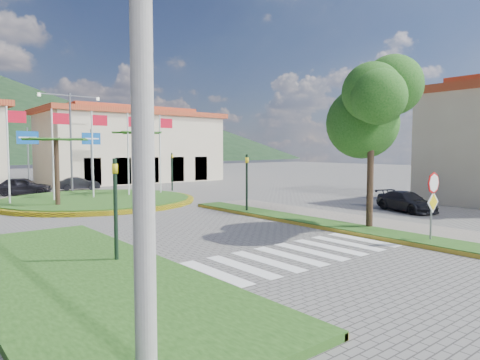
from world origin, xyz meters
TOP-DOWN VIEW (x-y plane):
  - ground at (0.00, 0.00)m, footprint 160.00×160.00m
  - sidewalk_right at (6.00, 2.00)m, footprint 4.00×28.00m
  - verge_right at (4.80, 2.00)m, footprint 1.60×28.00m
  - median_left at (-6.50, 6.00)m, footprint 5.00×14.00m
  - crosswalk at (0.00, 4.00)m, footprint 8.00×3.00m
  - roundabout_island at (0.00, 22.00)m, footprint 12.70×12.70m
  - stop_sign at (4.90, 1.96)m, footprint 0.80×0.11m
  - deciduous_tree at (5.50, 5.00)m, footprint 3.60×3.60m
  - utility_pole at (-7.50, 0.00)m, footprint 0.32×0.32m
  - traffic_light_left at (-5.20, 6.50)m, footprint 0.15×0.18m
  - traffic_light_right at (4.50, 12.00)m, footprint 0.15×0.18m
  - traffic_light_far at (8.00, 26.00)m, footprint 0.18×0.15m
  - direction_sign_west at (-2.00, 30.97)m, footprint 1.60×0.14m
  - direction_sign_east at (3.00, 30.97)m, footprint 1.60×0.14m
  - street_lamp_centre at (1.00, 30.00)m, footprint 4.80×0.16m
  - building_right at (10.00, 38.00)m, footprint 19.08×9.54m
  - hill_far_east at (70.00, 135.00)m, footprint 120.00×120.00m
  - car_dark_a at (-2.68, 30.00)m, footprint 4.36×2.99m
  - car_dark_b at (2.00, 31.35)m, footprint 3.55×1.98m
  - car_side_right at (12.00, 7.00)m, footprint 2.68×4.13m

SIDE VIEW (x-z plane):
  - ground at x=0.00m, z-range 0.00..0.00m
  - crosswalk at x=0.00m, z-range 0.00..0.01m
  - sidewalk_right at x=6.00m, z-range 0.00..0.15m
  - verge_right at x=4.80m, z-range 0.00..0.18m
  - median_left at x=-6.50m, z-range 0.00..0.18m
  - roundabout_island at x=0.00m, z-range -2.83..3.17m
  - car_dark_b at x=2.00m, z-range 0.00..1.11m
  - car_side_right at x=12.00m, z-range 0.00..1.11m
  - car_dark_a at x=-2.68m, z-range 0.00..1.38m
  - stop_sign at x=4.90m, z-range 0.47..3.12m
  - traffic_light_left at x=-5.20m, z-range 0.34..3.54m
  - traffic_light_right at x=4.50m, z-range 0.34..3.54m
  - traffic_light_far at x=8.00m, z-range 0.34..3.54m
  - direction_sign_west at x=-2.00m, z-range 0.93..6.13m
  - direction_sign_east at x=3.00m, z-range 0.93..6.13m
  - building_right at x=10.00m, z-range -0.12..7.93m
  - street_lamp_centre at x=1.00m, z-range 0.50..8.50m
  - utility_pole at x=-7.50m, z-range 0.00..9.00m
  - deciduous_tree at x=5.50m, z-range 1.78..8.58m
  - hill_far_east at x=70.00m, z-range 0.00..18.00m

